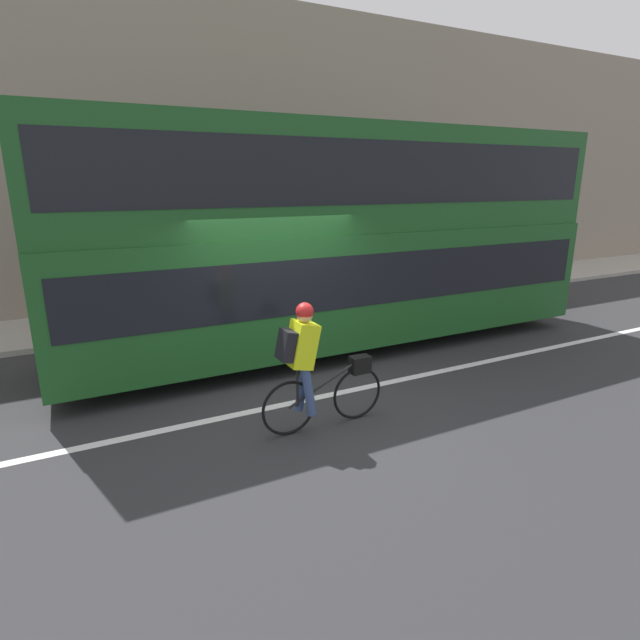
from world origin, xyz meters
TOP-DOWN VIEW (x-y plane):
  - ground_plane at (0.00, 0.00)m, footprint 80.00×80.00m
  - road_center_line at (0.00, -0.12)m, footprint 50.00×0.14m
  - sidewalk_curb at (0.00, 5.04)m, footprint 60.00×2.36m
  - building_facade at (0.00, 6.37)m, footprint 60.00×0.30m
  - bus at (1.64, 1.93)m, footprint 9.69×2.54m
  - cyclist_on_bike at (-0.23, -0.92)m, footprint 1.66×0.32m

SIDE VIEW (x-z plane):
  - ground_plane at x=0.00m, z-range 0.00..0.00m
  - road_center_line at x=0.00m, z-range 0.00..0.01m
  - sidewalk_curb at x=0.00m, z-range 0.00..0.11m
  - cyclist_on_bike at x=-0.23m, z-range 0.06..1.70m
  - bus at x=1.64m, z-range 0.20..4.09m
  - building_facade at x=0.00m, z-range 0.00..7.12m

